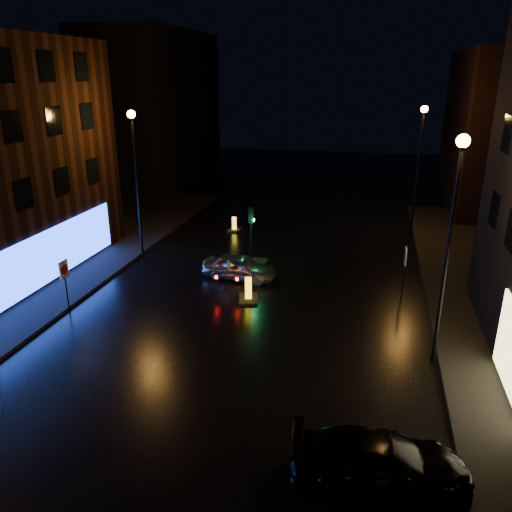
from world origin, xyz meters
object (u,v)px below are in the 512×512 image
object	(u,v)px
road_sign_left	(64,274)
road_sign_right	(405,260)
dark_sedan	(380,461)
bollard_far	(234,228)
silver_hatchback	(239,267)
traffic_signal	(251,258)
bollard_near	(248,295)

from	to	relation	value
road_sign_left	road_sign_right	distance (m)	15.73
road_sign_left	dark_sedan	bearing A→B (deg)	-26.61
bollard_far	road_sign_right	size ratio (longest dim) A/B	0.49
silver_hatchback	road_sign_right	size ratio (longest dim) A/B	1.58
dark_sedan	road_sign_left	world-z (taller)	road_sign_left
road_sign_right	traffic_signal	bearing A→B (deg)	-16.25
bollard_far	road_sign_left	bearing A→B (deg)	-100.13
bollard_near	bollard_far	world-z (taller)	bollard_near
traffic_signal	bollard_far	bearing A→B (deg)	113.63
traffic_signal	road_sign_right	world-z (taller)	traffic_signal
bollard_near	road_sign_right	xyz separation A→B (m)	(7.14, 2.33, 1.57)
traffic_signal	road_sign_right	size ratio (longest dim) A/B	1.42
dark_sedan	road_sign_left	bearing A→B (deg)	56.29
bollard_far	road_sign_left	size ratio (longest dim) A/B	0.48
bollard_far	road_sign_left	world-z (taller)	road_sign_left
road_sign_right	dark_sedan	bearing A→B (deg)	83.15
bollard_near	road_sign_left	world-z (taller)	road_sign_left
road_sign_right	silver_hatchback	bearing A→B (deg)	-3.64
silver_hatchback	road_sign_left	world-z (taller)	road_sign_left
bollard_far	road_sign_left	xyz separation A→B (m)	(-3.91, -13.78, 1.63)
traffic_signal	road_sign_left	size ratio (longest dim) A/B	1.41
silver_hatchback	bollard_near	size ratio (longest dim) A/B	2.57
traffic_signal	silver_hatchback	distance (m)	1.83
road_sign_left	road_sign_right	bearing A→B (deg)	20.74
traffic_signal	bollard_far	size ratio (longest dim) A/B	2.92
traffic_signal	dark_sedan	size ratio (longest dim) A/B	0.74
road_sign_left	traffic_signal	bearing A→B (deg)	48.60
traffic_signal	dark_sedan	distance (m)	16.14
bollard_far	silver_hatchback	bearing A→B (deg)	-66.83
silver_hatchback	bollard_far	size ratio (longest dim) A/B	3.25
silver_hatchback	road_sign_right	distance (m)	8.37
silver_hatchback	bollard_far	xyz separation A→B (m)	(-2.57, 8.18, -0.44)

